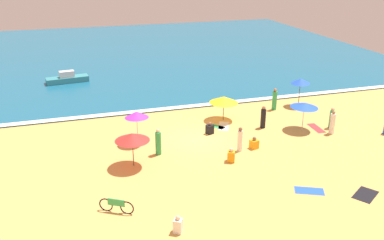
{
  "coord_description": "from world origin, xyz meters",
  "views": [
    {
      "loc": [
        -7.95,
        -24.83,
        11.75
      ],
      "look_at": [
        0.02,
        1.59,
        0.8
      ],
      "focal_mm": 39.11,
      "sensor_mm": 36.0,
      "label": 1
    }
  ],
  "objects": [
    {
      "name": "wave_breaker_foam",
      "position": [
        0.0,
        6.3,
        0.1
      ],
      "size": [
        57.0,
        0.7,
        0.01
      ],
      "primitive_type": "cube",
      "color": "white",
      "rests_on": "ocean_water"
    },
    {
      "name": "beach_towel_1",
      "position": [
        3.64,
        -8.13,
        0.01
      ],
      "size": [
        1.71,
        1.33,
        0.01
      ],
      "color": "blue",
      "rests_on": "ground_plane"
    },
    {
      "name": "beachgoer_9",
      "position": [
        3.03,
        -2.41,
        0.33
      ],
      "size": [
        0.59,
        0.59,
        0.8
      ],
      "color": "orange",
      "rests_on": "ground_plane"
    },
    {
      "name": "beachgoer_2",
      "position": [
        -3.11,
        -1.47,
        0.8
      ],
      "size": [
        0.48,
        0.48,
        1.73
      ],
      "color": "green",
      "rests_on": "ground_plane"
    },
    {
      "name": "beachgoer_0",
      "position": [
        1.98,
        -2.5,
        0.78
      ],
      "size": [
        0.34,
        0.34,
        1.63
      ],
      "color": "white",
      "rests_on": "ground_plane"
    },
    {
      "name": "beach_umbrella_2",
      "position": [
        7.71,
        -0.49,
        1.85
      ],
      "size": [
        2.75,
        2.75,
        2.06
      ],
      "color": "silver",
      "rests_on": "ground_plane"
    },
    {
      "name": "parked_bicycle",
      "position": [
        -6.47,
        -7.14,
        0.38
      ],
      "size": [
        1.6,
        0.98,
        0.76
      ],
      "color": "black",
      "rests_on": "ground_plane"
    },
    {
      "name": "beach_towel_4",
      "position": [
        1.89,
        1.78,
        0.01
      ],
      "size": [
        1.38,
        1.45,
        0.01
      ],
      "color": "green",
      "rests_on": "ground_plane"
    },
    {
      "name": "ground_plane",
      "position": [
        0.0,
        0.0,
        0.0
      ],
      "size": [
        60.0,
        60.0,
        0.0
      ],
      "primitive_type": "plane",
      "color": "#E0A856"
    },
    {
      "name": "beach_towel_2",
      "position": [
        2.49,
        1.68,
        0.01
      ],
      "size": [
        1.37,
        1.88,
        0.01
      ],
      "color": "white",
      "rests_on": "ground_plane"
    },
    {
      "name": "beach_umbrella_4",
      "position": [
        10.05,
        4.09,
        2.13
      ],
      "size": [
        2.18,
        2.18,
        2.38
      ],
      "color": "#4C3823",
      "rests_on": "ground_plane"
    },
    {
      "name": "beachgoer_3",
      "position": [
        7.66,
        3.81,
        0.84
      ],
      "size": [
        0.51,
        0.51,
        1.79
      ],
      "color": "green",
      "rests_on": "ground_plane"
    },
    {
      "name": "beachgoer_11",
      "position": [
        1.05,
        0.67,
        0.37
      ],
      "size": [
        0.58,
        0.58,
        0.88
      ],
      "color": "black",
      "rests_on": "ground_plane"
    },
    {
      "name": "ocean_water",
      "position": [
        0.0,
        28.0,
        0.05
      ],
      "size": [
        60.0,
        44.0,
        0.1
      ],
      "primitive_type": "cube",
      "color": "#196084",
      "rests_on": "ground_plane"
    },
    {
      "name": "beachgoer_10",
      "position": [
        -4.0,
        -9.54,
        0.39
      ],
      "size": [
        0.52,
        0.52,
        0.89
      ],
      "color": "white",
      "rests_on": "ground_plane"
    },
    {
      "name": "beachgoer_4",
      "position": [
        5.11,
        0.6,
        0.77
      ],
      "size": [
        0.52,
        0.52,
        1.66
      ],
      "color": "black",
      "rests_on": "ground_plane"
    },
    {
      "name": "beach_umbrella_1",
      "position": [
        -4.06,
        0.61,
        2.02
      ],
      "size": [
        1.6,
        1.61,
        2.26
      ],
      "color": "silver",
      "rests_on": "ground_plane"
    },
    {
      "name": "small_boat_0",
      "position": [
        -8.24,
        16.44,
        0.47
      ],
      "size": [
        4.12,
        1.73,
        1.12
      ],
      "color": "teal",
      "rests_on": "ocean_water"
    },
    {
      "name": "beachgoer_7",
      "position": [
        9.83,
        -0.87,
        0.73
      ],
      "size": [
        0.48,
        0.48,
        1.56
      ],
      "color": "green",
      "rests_on": "ground_plane"
    },
    {
      "name": "beach_umbrella_0",
      "position": [
        -4.87,
        -2.54,
        1.87
      ],
      "size": [
        2.54,
        2.55,
        2.11
      ],
      "color": "#4C3823",
      "rests_on": "ground_plane"
    },
    {
      "name": "beach_umbrella_3",
      "position": [
        2.9,
        2.89,
        1.63
      ],
      "size": [
        3.02,
        3.02,
        1.88
      ],
      "color": "#4C3823",
      "rests_on": "ground_plane"
    },
    {
      "name": "beach_towel_3",
      "position": [
        8.8,
        -0.64,
        0.01
      ],
      "size": [
        0.72,
        1.82,
        0.01
      ],
      "color": "red",
      "rests_on": "ground_plane"
    },
    {
      "name": "beachgoer_12",
      "position": [
        9.26,
        -1.78,
        0.78
      ],
      "size": [
        0.42,
        0.42,
        1.69
      ],
      "color": "white",
      "rests_on": "ground_plane"
    },
    {
      "name": "beach_towel_0",
      "position": [
        6.25,
        -9.33,
        0.01
      ],
      "size": [
        1.81,
        1.64,
        0.01
      ],
      "color": "black",
      "rests_on": "ground_plane"
    },
    {
      "name": "beachgoer_5",
      "position": [
        0.9,
        -3.73,
        0.38
      ],
      "size": [
        0.58,
        0.58,
        0.9
      ],
      "color": "orange",
      "rests_on": "ground_plane"
    }
  ]
}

